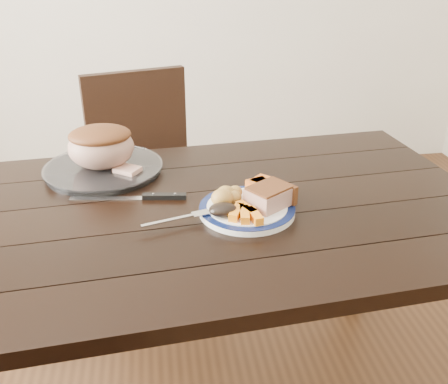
{
  "coord_description": "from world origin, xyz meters",
  "views": [
    {
      "loc": [
        -0.08,
        -1.17,
        1.37
      ],
      "look_at": [
        0.08,
        -0.02,
        0.8
      ],
      "focal_mm": 40.0,
      "sensor_mm": 36.0,
      "label": 1
    }
  ],
  "objects": [
    {
      "name": "chair_far",
      "position": [
        -0.13,
        0.73,
        0.52
      ],
      "size": [
        0.52,
        0.53,
        0.93
      ],
      "rotation": [
        0.0,
        0.0,
        3.43
      ],
      "color": "black",
      "rests_on": "ground"
    },
    {
      "name": "dinner_plate",
      "position": [
        0.14,
        -0.05,
        0.76
      ],
      "size": [
        0.25,
        0.25,
        0.02
      ],
      "primitive_type": "cylinder",
      "color": "white",
      "rests_on": "dining_table"
    },
    {
      "name": "pork_slice",
      "position": [
        0.19,
        -0.05,
        0.79
      ],
      "size": [
        0.13,
        0.13,
        0.05
      ],
      "primitive_type": "cube",
      "rotation": [
        0.0,
        0.0,
        0.59
      ],
      "color": "tan",
      "rests_on": "dinner_plate"
    },
    {
      "name": "dark_mushroom",
      "position": [
        0.07,
        -0.09,
        0.79
      ],
      "size": [
        0.07,
        0.05,
        0.03
      ],
      "primitive_type": "ellipsoid",
      "color": "black",
      "rests_on": "dinner_plate"
    },
    {
      "name": "carrot_batons",
      "position": [
        0.12,
        -0.1,
        0.78
      ],
      "size": [
        0.08,
        0.11,
        0.02
      ],
      "color": "orange",
      "rests_on": "dinner_plate"
    },
    {
      "name": "pumpkin_wedges",
      "position": [
        0.19,
        0.02,
        0.79
      ],
      "size": [
        0.09,
        0.09,
        0.04
      ],
      "color": "orange",
      "rests_on": "dinner_plate"
    },
    {
      "name": "fork",
      "position": [
        -0.04,
        -0.09,
        0.77
      ],
      "size": [
        0.18,
        0.07,
        0.0
      ],
      "rotation": [
        0.0,
        0.0,
        0.29
      ],
      "color": "silver",
      "rests_on": "dinner_plate"
    },
    {
      "name": "dining_table",
      "position": [
        -0.0,
        0.0,
        0.66
      ],
      "size": [
        1.67,
        1.03,
        0.75
      ],
      "rotation": [
        0.0,
        0.0,
        0.08
      ],
      "color": "black",
      "rests_on": "ground"
    },
    {
      "name": "carving_knife",
      "position": [
        -0.11,
        0.07,
        0.76
      ],
      "size": [
        0.32,
        0.06,
        0.01
      ],
      "rotation": [
        0.0,
        0.0,
        -0.13
      ],
      "color": "silver",
      "rests_on": "dining_table"
    },
    {
      "name": "roast_joint",
      "position": [
        -0.25,
        0.27,
        0.83
      ],
      "size": [
        0.2,
        0.17,
        0.13
      ],
      "primitive_type": "ellipsoid",
      "color": "#AA7A67",
      "rests_on": "serving_platter"
    },
    {
      "name": "plate_rim",
      "position": [
        0.14,
        -0.05,
        0.77
      ],
      "size": [
        0.25,
        0.25,
        0.02
      ],
      "primitive_type": "torus",
      "color": "#0D1741",
      "rests_on": "dinner_plate"
    },
    {
      "name": "cut_slice",
      "position": [
        -0.18,
        0.21,
        0.78
      ],
      "size": [
        0.09,
        0.09,
        0.02
      ],
      "primitive_type": "cube",
      "rotation": [
        0.0,
        0.0,
        -0.61
      ],
      "color": "tan",
      "rests_on": "serving_platter"
    },
    {
      "name": "roasted_potatoes",
      "position": [
        0.09,
        -0.02,
        0.79
      ],
      "size": [
        0.09,
        0.09,
        0.05
      ],
      "color": "gold",
      "rests_on": "dinner_plate"
    },
    {
      "name": "serving_platter",
      "position": [
        -0.25,
        0.27,
        0.76
      ],
      "size": [
        0.35,
        0.35,
        0.02
      ],
      "primitive_type": "cylinder",
      "color": "white",
      "rests_on": "dining_table"
    }
  ]
}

